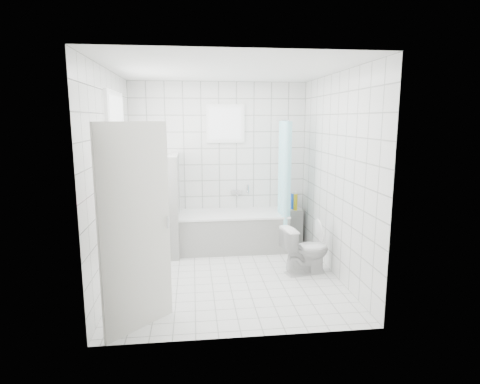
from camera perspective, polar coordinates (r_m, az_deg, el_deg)
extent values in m
plane|color=white|center=(5.35, -1.73, -11.87)|extent=(3.00, 3.00, 0.00)
plane|color=white|center=(4.98, -1.90, 17.01)|extent=(3.00, 3.00, 0.00)
cube|color=white|center=(6.49, -2.96, 3.95)|extent=(2.80, 0.02, 2.60)
cube|color=white|center=(3.53, 0.29, -1.42)|extent=(2.80, 0.02, 2.60)
cube|color=white|center=(5.08, -17.75, 1.69)|extent=(0.02, 3.00, 2.60)
cube|color=white|center=(5.31, 13.44, 2.26)|extent=(0.02, 3.00, 2.60)
cube|color=white|center=(5.33, -16.85, 5.38)|extent=(0.01, 0.90, 1.40)
cube|color=white|center=(6.41, -2.08, 9.70)|extent=(0.50, 0.01, 0.50)
cube|color=white|center=(5.43, -15.98, -2.40)|extent=(0.18, 1.02, 0.08)
cube|color=silver|center=(3.91, -14.56, -5.12)|extent=(0.59, 0.60, 2.00)
cube|color=white|center=(6.33, -1.04, -5.66)|extent=(1.65, 0.75, 0.55)
cube|color=white|center=(6.26, -1.05, -3.11)|extent=(1.67, 0.77, 0.03)
cube|color=white|center=(6.15, -9.37, -1.73)|extent=(0.15, 0.85, 1.50)
cube|color=white|center=(6.74, 7.05, -4.76)|extent=(0.40, 0.24, 0.55)
imported|color=white|center=(5.41, 9.29, -8.11)|extent=(0.68, 0.47, 0.64)
cylinder|color=silver|center=(6.19, 6.19, 10.09)|extent=(0.02, 0.80, 0.02)
cube|color=silver|center=(6.54, -0.47, 0.02)|extent=(0.18, 0.06, 0.06)
imported|color=#CA6595|center=(5.67, -15.51, -0.53)|extent=(0.09, 0.10, 0.18)
imported|color=#34DFEA|center=(5.19, -16.33, -1.57)|extent=(0.08, 0.08, 0.17)
imported|color=#F05D96|center=(5.07, -16.56, -0.99)|extent=(0.15, 0.15, 0.32)
imported|color=silver|center=(5.55, -15.70, -0.28)|extent=(0.11, 0.11, 0.27)
imported|color=silver|center=(5.41, -15.93, -1.00)|extent=(0.19, 0.19, 0.19)
cylinder|color=blue|center=(6.69, 7.49, -1.33)|extent=(0.06, 0.06, 0.26)
cylinder|color=green|center=(6.54, 6.70, -1.73)|extent=(0.06, 0.06, 0.22)
cylinder|color=gold|center=(6.60, 7.91, -1.44)|extent=(0.06, 0.06, 0.27)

